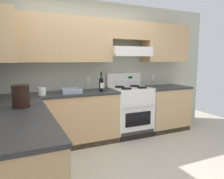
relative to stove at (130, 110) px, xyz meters
The scene contains 9 objects.
ground_plane 1.55m from the stove, 121.53° to the right, with size 7.04×7.04×0.00m, color #B2AA99.
wall_back 1.10m from the stove, 143.21° to the left, with size 4.68×0.57×2.55m.
counter_back_run 0.65m from the stove, behind, with size 3.60×0.65×0.91m.
counter_left_run 2.37m from the stove, 147.97° to the right, with size 0.63×1.91×0.91m.
stove is the anchor object (origin of this frame).
wine_bottle 0.87m from the stove, behind, with size 0.07×0.08×0.34m.
bowl 1.27m from the stove, behind, with size 0.32×0.23×0.08m.
bucket 2.24m from the stove, 155.45° to the right, with size 0.21×0.21×0.27m.
paper_towel_roll 1.72m from the stove, behind, with size 0.12×0.12×0.12m.
Camera 1 is at (-1.25, -2.29, 1.46)m, focal length 34.06 mm.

